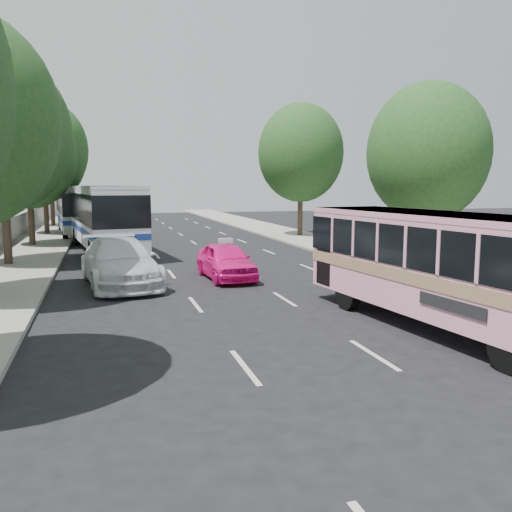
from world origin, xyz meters
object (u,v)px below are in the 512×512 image
object	(u,v)px
tour_coach_front	(103,212)
white_pickup	(120,262)
tour_coach_rear	(77,206)
pink_taxi	(226,261)
pink_bus	(442,258)

from	to	relation	value
tour_coach_front	white_pickup	bearing A→B (deg)	-94.91
white_pickup	tour_coach_rear	bearing A→B (deg)	89.24
tour_coach_front	tour_coach_rear	size ratio (longest dim) A/B	1.03
tour_coach_rear	pink_taxi	bearing A→B (deg)	-79.37
tour_coach_front	tour_coach_rear	world-z (taller)	tour_coach_front
pink_taxi	tour_coach_rear	world-z (taller)	tour_coach_rear
tour_coach_rear	pink_bus	bearing A→B (deg)	-77.63
pink_taxi	tour_coach_rear	bearing A→B (deg)	103.83
white_pickup	tour_coach_front	bearing A→B (deg)	85.81
pink_bus	tour_coach_rear	distance (m)	31.70
white_pickup	tour_coach_front	size ratio (longest dim) A/B	0.48
pink_bus	white_pickup	size ratio (longest dim) A/B	1.61
pink_bus	white_pickup	distance (m)	11.51
tour_coach_front	pink_bus	bearing A→B (deg)	-74.45
pink_bus	tour_coach_rear	size ratio (longest dim) A/B	0.79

